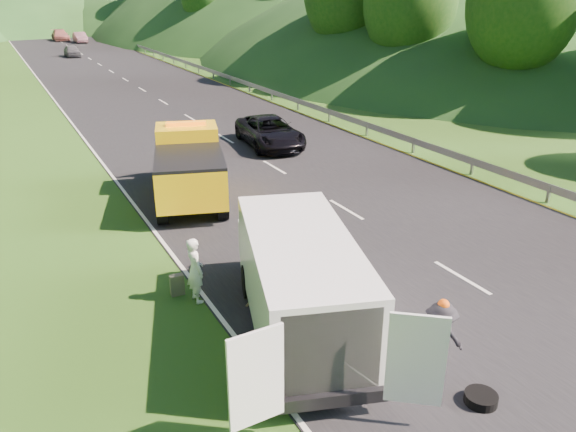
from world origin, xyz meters
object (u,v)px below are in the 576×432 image
tow_truck (189,166)px  woman (197,301)px  worker (435,378)px  child (256,307)px  suitcase (177,285)px  white_van (299,278)px  passing_suv (270,146)px  spare_tire (480,403)px

tow_truck → woman: size_ratio=3.85×
worker → child: bearing=121.2°
child → suitcase: (-1.60, 1.58, 0.29)m
white_van → woman: (-1.73, 2.46, -1.43)m
white_van → woman: bearing=143.0°
child → passing_suv: bearing=89.1°
woman → worker: (3.41, -5.42, 0.00)m
child → tow_truck: bearing=108.9°
woman → spare_tire: woman is taller
woman → passing_suv: woman is taller
woman → suitcase: size_ratio=3.05×
white_van → passing_suv: (6.88, 15.59, -1.43)m
child → spare_tire: 5.95m
woman → child: size_ratio=1.63×
tow_truck → suitcase: size_ratio=11.75×
spare_tire → passing_suv: (4.92, 19.57, 0.00)m
worker → spare_tire: worker is taller
tow_truck → worker: size_ratio=3.80×
worker → passing_suv: worker is taller
tow_truck → child: (-1.15, -8.52, -1.37)m
white_van → child: 2.09m
woman → child: woman is taller
child → passing_suv: passing_suv is taller
suitcase → spare_tire: size_ratio=0.89×
suitcase → worker: bearing=-57.8°
suitcase → spare_tire: bearing=-60.0°
white_van → spare_tire: bearing=-46.0°
woman → worker: bearing=-152.1°
child → passing_suv: (7.37, 14.15, 0.00)m
spare_tire → white_van: bearing=116.2°
tow_truck → woman: (-2.39, -7.50, -1.37)m
worker → tow_truck: bearing=99.5°
spare_tire → suitcase: bearing=120.0°
tow_truck → passing_suv: bearing=59.1°
child → worker: bearing=-37.2°
tow_truck → white_van: bearing=-76.9°
child → worker: 4.90m
child → suitcase: bearing=161.8°
child → suitcase: size_ratio=1.86×
white_van → spare_tire: 4.67m
woman → passing_suv: size_ratio=0.33×
suitcase → child: bearing=-44.7°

